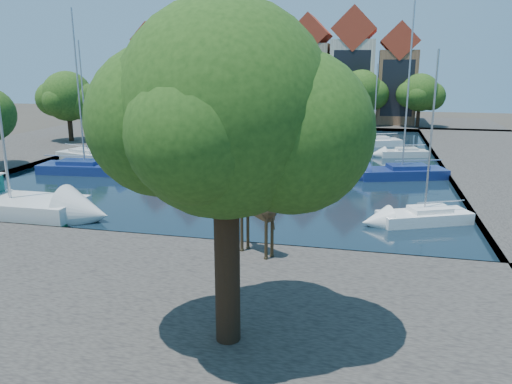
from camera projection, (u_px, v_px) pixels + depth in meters
ground at (140, 242)px, 26.52m from camera, size 160.00×160.00×0.00m
water_basin at (248, 159)px, 49.15m from camera, size 38.00×50.00×0.08m
near_quay at (61, 295)px, 19.86m from camera, size 50.00×14.00×0.50m
far_quay at (296, 121)px, 79.28m from camera, size 60.00×16.00×0.50m
left_quay at (26, 148)px, 54.54m from camera, size 14.00×52.00×0.50m
plane_tree at (229, 118)px, 14.45m from camera, size 8.32×6.40×10.62m
townhouse_west_end at (159, 75)px, 82.49m from camera, size 5.44×9.18×14.93m
townhouse_west_mid at (193, 69)px, 80.96m from camera, size 5.94×9.18×16.79m
townhouse_west_inner at (232, 75)px, 79.77m from camera, size 6.43×9.18×15.15m
townhouse_center at (272, 69)px, 78.10m from camera, size 5.44×9.18×16.93m
townhouse_east_inner at (310, 73)px, 76.96m from camera, size 5.94×9.18×15.79m
townhouse_east_mid at (353, 71)px, 75.45m from camera, size 6.43×9.18×16.65m
townhouse_east_end at (397, 78)px, 74.28m from camera, size 5.44×9.18×14.43m
far_tree_far_west at (152, 90)px, 77.61m from camera, size 7.28×5.60×7.68m
far_tree_west at (201, 91)px, 75.90m from camera, size 6.76×5.20×7.36m
far_tree_mid_west at (252, 90)px, 74.10m from camera, size 7.80×6.00×8.00m
far_tree_mid_east at (306, 92)px, 72.41m from camera, size 7.02×5.40×7.52m
far_tree_east at (362, 92)px, 70.64m from camera, size 7.54×5.80×7.84m
far_tree_far_east at (421, 94)px, 68.94m from camera, size 6.76×5.20×7.36m
side_tree_left_far at (68, 98)px, 56.34m from camera, size 7.28×5.60×7.88m
giraffe_statue at (253, 204)px, 23.09m from camera, size 3.10×1.94×4.82m
sailboat_left_b at (85, 166)px, 42.60m from camera, size 7.88×3.36×13.39m
sailboat_left_c at (88, 154)px, 48.39m from camera, size 6.76×3.80×11.18m
sailboat_left_d at (143, 137)px, 59.77m from camera, size 5.82×2.83×8.90m
sailboat_left_e at (190, 129)px, 66.93m from camera, size 4.89×2.11×8.79m
sailboat_right_a at (424, 214)px, 29.29m from camera, size 5.69×3.93×9.89m
sailboat_right_b at (402, 170)px, 40.73m from camera, size 7.52×4.62×13.71m
sailboat_right_c at (404, 152)px, 50.08m from camera, size 4.96×2.83×9.13m
sailboat_right_d at (373, 141)px, 56.47m from camera, size 6.52×4.36×9.06m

